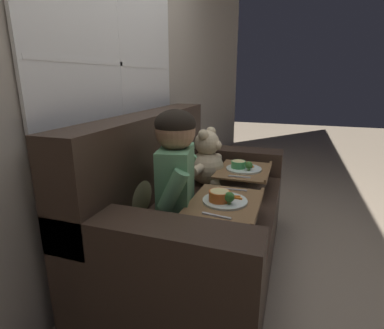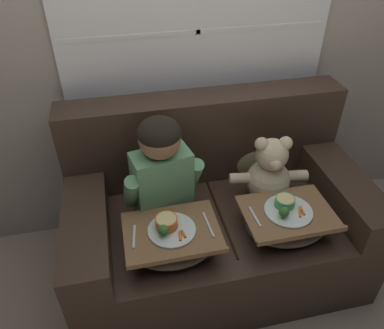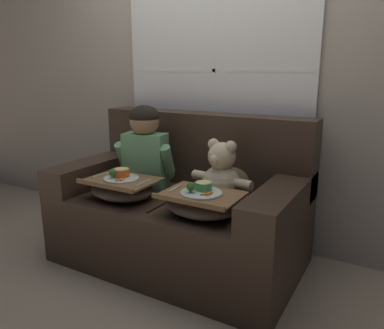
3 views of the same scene
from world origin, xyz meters
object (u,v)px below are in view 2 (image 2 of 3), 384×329
(teddy_bear, at_px, (269,174))
(lap_tray_child, at_px, (172,239))
(throw_pillow_behind_child, at_px, (156,164))
(lap_tray_teddy, at_px, (286,220))
(throw_pillow_behind_teddy, at_px, (253,152))
(child_figure, at_px, (161,166))
(couch, at_px, (214,216))

(teddy_bear, relative_size, lap_tray_child, 0.96)
(throw_pillow_behind_child, bearing_deg, lap_tray_teddy, -40.82)
(throw_pillow_behind_teddy, bearing_deg, teddy_bear, -90.19)
(throw_pillow_behind_child, bearing_deg, child_figure, -89.95)
(couch, xyz_separation_m, child_figure, (-0.30, -0.03, 0.45))
(teddy_bear, bearing_deg, throw_pillow_behind_teddy, 89.81)
(throw_pillow_behind_child, xyz_separation_m, child_figure, (0.00, -0.25, 0.17))
(throw_pillow_behind_teddy, distance_m, child_figure, 0.67)
(couch, bearing_deg, lap_tray_child, -135.51)
(throw_pillow_behind_teddy, bearing_deg, lap_tray_teddy, -90.06)
(throw_pillow_behind_child, distance_m, lap_tray_teddy, 0.80)
(throw_pillow_behind_teddy, distance_m, lap_tray_teddy, 0.53)
(throw_pillow_behind_teddy, height_order, lap_tray_teddy, throw_pillow_behind_teddy)
(teddy_bear, relative_size, lap_tray_teddy, 0.97)
(teddy_bear, bearing_deg, lap_tray_teddy, -89.95)
(couch, relative_size, lap_tray_child, 3.54)
(lap_tray_child, relative_size, lap_tray_teddy, 1.01)
(couch, height_order, throw_pillow_behind_child, couch)
(lap_tray_teddy, bearing_deg, throw_pillow_behind_child, 139.18)
(couch, relative_size, child_figure, 2.74)
(throw_pillow_behind_teddy, distance_m, teddy_bear, 0.25)
(child_figure, bearing_deg, lap_tray_child, -90.25)
(throw_pillow_behind_child, relative_size, lap_tray_child, 0.74)
(couch, height_order, teddy_bear, couch)
(couch, relative_size, lap_tray_teddy, 3.57)
(lap_tray_child, bearing_deg, child_figure, 89.75)
(throw_pillow_behind_child, bearing_deg, teddy_bear, -22.92)
(child_figure, xyz_separation_m, lap_tray_child, (-0.00, -0.27, -0.25))
(teddy_bear, height_order, lap_tray_child, teddy_bear)
(throw_pillow_behind_teddy, xyz_separation_m, lap_tray_teddy, (-0.00, -0.52, -0.08))
(couch, distance_m, throw_pillow_behind_child, 0.46)
(throw_pillow_behind_teddy, height_order, teddy_bear, teddy_bear)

